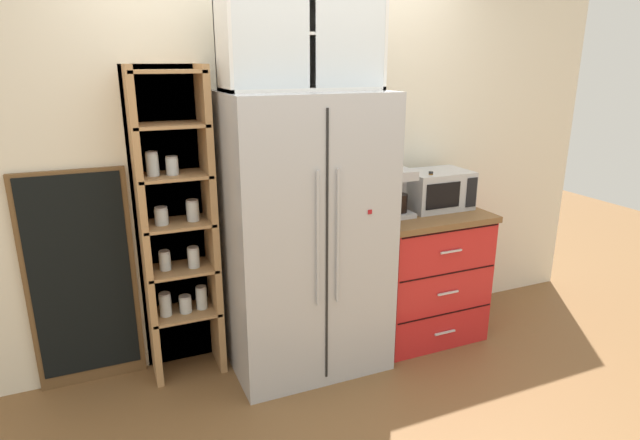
{
  "coord_description": "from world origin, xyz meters",
  "views": [
    {
      "loc": [
        -1.12,
        -2.81,
        1.89
      ],
      "look_at": [
        0.1,
        0.02,
        0.95
      ],
      "focal_mm": 29.52,
      "sensor_mm": 36.0,
      "label": 1
    }
  ],
  "objects_px": {
    "chalkboard_menu": "(82,280)",
    "coffee_maker": "(396,192)",
    "microwave": "(436,190)",
    "mug_red": "(431,207)",
    "bottle_amber": "(430,195)",
    "bottle_clear": "(423,194)",
    "refrigerator": "(305,235)"
  },
  "relations": [
    {
      "from": "coffee_maker",
      "to": "mug_red",
      "type": "height_order",
      "value": "coffee_maker"
    },
    {
      "from": "microwave",
      "to": "bottle_clear",
      "type": "xyz_separation_m",
      "value": [
        -0.11,
        -0.01,
        -0.02
      ]
    },
    {
      "from": "refrigerator",
      "to": "coffee_maker",
      "type": "bearing_deg",
      "value": 3.07
    },
    {
      "from": "mug_red",
      "to": "bottle_amber",
      "type": "bearing_deg",
      "value": 93.81
    },
    {
      "from": "microwave",
      "to": "bottle_amber",
      "type": "bearing_deg",
      "value": -142.92
    },
    {
      "from": "microwave",
      "to": "mug_red",
      "type": "height_order",
      "value": "microwave"
    },
    {
      "from": "chalkboard_menu",
      "to": "microwave",
      "type": "bearing_deg",
      "value": -5.69
    },
    {
      "from": "refrigerator",
      "to": "chalkboard_menu",
      "type": "xyz_separation_m",
      "value": [
        -1.28,
        0.3,
        -0.2
      ]
    },
    {
      "from": "refrigerator",
      "to": "chalkboard_menu",
      "type": "relative_size",
      "value": 1.31
    },
    {
      "from": "bottle_amber",
      "to": "chalkboard_menu",
      "type": "xyz_separation_m",
      "value": [
        -2.17,
        0.31,
        -0.37
      ]
    },
    {
      "from": "bottle_amber",
      "to": "bottle_clear",
      "type": "height_order",
      "value": "bottle_amber"
    },
    {
      "from": "mug_red",
      "to": "chalkboard_menu",
      "type": "xyz_separation_m",
      "value": [
        -2.17,
        0.34,
        -0.29
      ]
    },
    {
      "from": "coffee_maker",
      "to": "bottle_clear",
      "type": "height_order",
      "value": "coffee_maker"
    },
    {
      "from": "microwave",
      "to": "chalkboard_menu",
      "type": "height_order",
      "value": "chalkboard_menu"
    },
    {
      "from": "bottle_amber",
      "to": "chalkboard_menu",
      "type": "bearing_deg",
      "value": 171.76
    },
    {
      "from": "refrigerator",
      "to": "mug_red",
      "type": "xyz_separation_m",
      "value": [
        0.89,
        -0.03,
        0.09
      ]
    },
    {
      "from": "bottle_clear",
      "to": "chalkboard_menu",
      "type": "relative_size",
      "value": 0.2
    },
    {
      "from": "coffee_maker",
      "to": "mug_red",
      "type": "distance_m",
      "value": 0.26
    },
    {
      "from": "coffee_maker",
      "to": "mug_red",
      "type": "relative_size",
      "value": 2.63
    },
    {
      "from": "chalkboard_menu",
      "to": "coffee_maker",
      "type": "bearing_deg",
      "value": -7.91
    },
    {
      "from": "bottle_amber",
      "to": "refrigerator",
      "type": "bearing_deg",
      "value": 179.41
    },
    {
      "from": "refrigerator",
      "to": "coffee_maker",
      "type": "distance_m",
      "value": 0.69
    },
    {
      "from": "microwave",
      "to": "bottle_amber",
      "type": "relative_size",
      "value": 1.56
    },
    {
      "from": "microwave",
      "to": "coffee_maker",
      "type": "distance_m",
      "value": 0.35
    },
    {
      "from": "microwave",
      "to": "refrigerator",
      "type": "bearing_deg",
      "value": -175.59
    },
    {
      "from": "coffee_maker",
      "to": "bottle_amber",
      "type": "bearing_deg",
      "value": -10.97
    },
    {
      "from": "mug_red",
      "to": "bottle_amber",
      "type": "distance_m",
      "value": 0.08
    },
    {
      "from": "mug_red",
      "to": "microwave",
      "type": "bearing_deg",
      "value": 44.66
    },
    {
      "from": "chalkboard_menu",
      "to": "bottle_amber",
      "type": "bearing_deg",
      "value": -8.24
    },
    {
      "from": "refrigerator",
      "to": "mug_red",
      "type": "bearing_deg",
      "value": -2.19
    },
    {
      "from": "refrigerator",
      "to": "bottle_amber",
      "type": "xyz_separation_m",
      "value": [
        0.89,
        -0.01,
        0.17
      ]
    },
    {
      "from": "coffee_maker",
      "to": "chalkboard_menu",
      "type": "bearing_deg",
      "value": 172.09
    }
  ]
}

